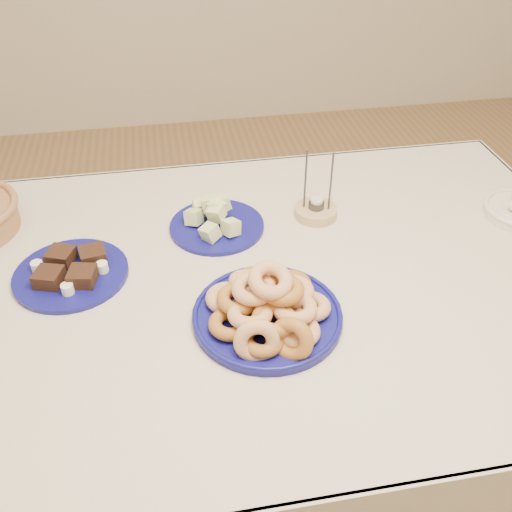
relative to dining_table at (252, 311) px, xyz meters
name	(u,v)px	position (x,y,z in m)	size (l,w,h in m)	color
ground	(253,461)	(0.00, 0.00, -0.64)	(5.00, 5.00, 0.00)	olive
dining_table	(252,311)	(0.00, 0.00, 0.00)	(1.71, 1.11, 0.75)	brown
donut_platter	(268,309)	(0.01, -0.15, 0.14)	(0.38, 0.38, 0.14)	navy
melon_plate	(215,221)	(-0.06, 0.21, 0.13)	(0.25, 0.25, 0.08)	navy
brownie_plate	(71,272)	(-0.41, 0.08, 0.12)	(0.27, 0.27, 0.05)	navy
candle_holder	(316,210)	(0.21, 0.22, 0.12)	(0.14, 0.14, 0.19)	tan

